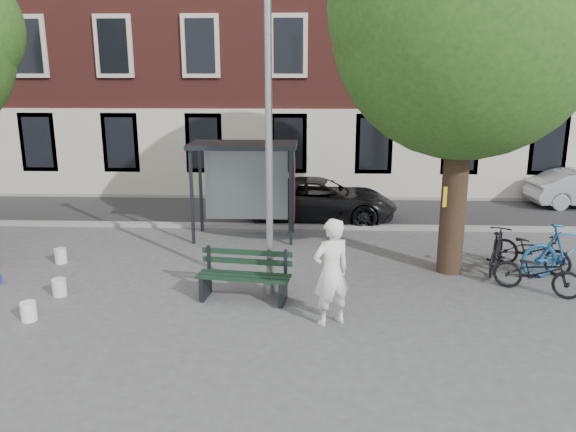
{
  "coord_description": "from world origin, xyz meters",
  "views": [
    {
      "loc": [
        0.84,
        -10.82,
        4.44
      ],
      "look_at": [
        0.33,
        1.0,
        1.4
      ],
      "focal_mm": 35.0,
      "sensor_mm": 36.0,
      "label": 1
    }
  ],
  "objects_px": {
    "painter": "(331,272)",
    "notice_sign": "(450,211)",
    "bus_shelter": "(258,168)",
    "bike_c": "(532,250)",
    "car_dark": "(320,199)",
    "bike_b": "(569,251)",
    "lamppost": "(269,160)",
    "bike_a": "(538,272)",
    "bike_d": "(497,250)",
    "bench": "(244,278)"
  },
  "relations": [
    {
      "from": "lamppost",
      "to": "bus_shelter",
      "type": "distance_m",
      "value": 4.24
    },
    {
      "from": "bus_shelter",
      "to": "car_dark",
      "type": "distance_m",
      "value": 2.87
    },
    {
      "from": "lamppost",
      "to": "bench",
      "type": "height_order",
      "value": "lamppost"
    },
    {
      "from": "bike_b",
      "to": "notice_sign",
      "type": "bearing_deg",
      "value": 83.22
    },
    {
      "from": "bike_a",
      "to": "car_dark",
      "type": "bearing_deg",
      "value": 68.02
    },
    {
      "from": "painter",
      "to": "bike_a",
      "type": "distance_m",
      "value": 4.63
    },
    {
      "from": "painter",
      "to": "bike_d",
      "type": "bearing_deg",
      "value": -170.48
    },
    {
      "from": "bike_b",
      "to": "bench",
      "type": "bearing_deg",
      "value": 98.6
    },
    {
      "from": "bus_shelter",
      "to": "bike_c",
      "type": "bearing_deg",
      "value": -20.16
    },
    {
      "from": "bike_a",
      "to": "bench",
      "type": "bearing_deg",
      "value": 126.12
    },
    {
      "from": "lamppost",
      "to": "bike_c",
      "type": "bearing_deg",
      "value": 16.14
    },
    {
      "from": "lamppost",
      "to": "notice_sign",
      "type": "xyz_separation_m",
      "value": [
        3.89,
        1.33,
        -1.3
      ]
    },
    {
      "from": "bike_b",
      "to": "notice_sign",
      "type": "relative_size",
      "value": 1.03
    },
    {
      "from": "bench",
      "to": "bus_shelter",
      "type": "bearing_deg",
      "value": 99.15
    },
    {
      "from": "lamppost",
      "to": "car_dark",
      "type": "distance_m",
      "value": 6.49
    },
    {
      "from": "painter",
      "to": "bike_d",
      "type": "relative_size",
      "value": 1.18
    },
    {
      "from": "notice_sign",
      "to": "bike_b",
      "type": "bearing_deg",
      "value": -7.36
    },
    {
      "from": "lamppost",
      "to": "bike_a",
      "type": "xyz_separation_m",
      "value": [
        5.5,
        0.26,
        -2.33
      ]
    },
    {
      "from": "bike_a",
      "to": "notice_sign",
      "type": "relative_size",
      "value": 0.86
    },
    {
      "from": "car_dark",
      "to": "bike_c",
      "type": "bearing_deg",
      "value": -129.02
    },
    {
      "from": "car_dark",
      "to": "notice_sign",
      "type": "distance_m",
      "value": 5.53
    },
    {
      "from": "lamppost",
      "to": "bench",
      "type": "relative_size",
      "value": 3.17
    },
    {
      "from": "bus_shelter",
      "to": "bike_c",
      "type": "distance_m",
      "value": 7.09
    },
    {
      "from": "bus_shelter",
      "to": "lamppost",
      "type": "bearing_deg",
      "value": -81.57
    },
    {
      "from": "bike_b",
      "to": "bike_d",
      "type": "distance_m",
      "value": 1.48
    },
    {
      "from": "bike_b",
      "to": "bike_c",
      "type": "bearing_deg",
      "value": 44.17
    },
    {
      "from": "bike_b",
      "to": "notice_sign",
      "type": "height_order",
      "value": "notice_sign"
    },
    {
      "from": "bus_shelter",
      "to": "painter",
      "type": "relative_size",
      "value": 1.44
    },
    {
      "from": "car_dark",
      "to": "bike_a",
      "type": "bearing_deg",
      "value": -139.8
    },
    {
      "from": "painter",
      "to": "bike_c",
      "type": "relative_size",
      "value": 1.09
    },
    {
      "from": "lamppost",
      "to": "bike_d",
      "type": "relative_size",
      "value": 3.66
    },
    {
      "from": "bench",
      "to": "bike_b",
      "type": "bearing_deg",
      "value": 19.56
    },
    {
      "from": "car_dark",
      "to": "bike_b",
      "type": "bearing_deg",
      "value": -129.08
    },
    {
      "from": "bike_b",
      "to": "bike_d",
      "type": "relative_size",
      "value": 1.24
    },
    {
      "from": "lamppost",
      "to": "car_dark",
      "type": "bearing_deg",
      "value": 79.64
    },
    {
      "from": "car_dark",
      "to": "notice_sign",
      "type": "xyz_separation_m",
      "value": [
        2.79,
        -4.7,
        0.83
      ]
    },
    {
      "from": "bench",
      "to": "car_dark",
      "type": "distance_m",
      "value": 6.53
    },
    {
      "from": "bus_shelter",
      "to": "notice_sign",
      "type": "bearing_deg",
      "value": -31.67
    },
    {
      "from": "lamppost",
      "to": "bike_c",
      "type": "xyz_separation_m",
      "value": [
        5.91,
        1.71,
        -2.31
      ]
    },
    {
      "from": "bike_a",
      "to": "lamppost",
      "type": "bearing_deg",
      "value": 123.44
    },
    {
      "from": "lamppost",
      "to": "car_dark",
      "type": "relative_size",
      "value": 1.31
    },
    {
      "from": "lamppost",
      "to": "bike_d",
      "type": "xyz_separation_m",
      "value": [
        5.08,
        1.56,
        -2.28
      ]
    },
    {
      "from": "bike_d",
      "to": "notice_sign",
      "type": "bearing_deg",
      "value": 37.43
    },
    {
      "from": "painter",
      "to": "notice_sign",
      "type": "relative_size",
      "value": 0.98
    },
    {
      "from": "bike_d",
      "to": "bike_c",
      "type": "bearing_deg",
      "value": -143.73
    },
    {
      "from": "notice_sign",
      "to": "bench",
      "type": "bearing_deg",
      "value": -163.46
    },
    {
      "from": "notice_sign",
      "to": "lamppost",
      "type": "bearing_deg",
      "value": -165.05
    },
    {
      "from": "lamppost",
      "to": "bike_a",
      "type": "relative_size",
      "value": 3.52
    },
    {
      "from": "bike_c",
      "to": "bike_d",
      "type": "height_order",
      "value": "bike_d"
    },
    {
      "from": "lamppost",
      "to": "bike_c",
      "type": "relative_size",
      "value": 3.38
    }
  ]
}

